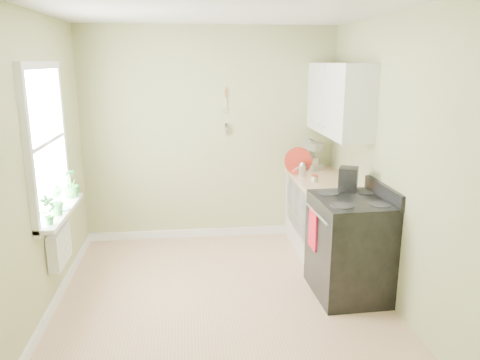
{
  "coord_description": "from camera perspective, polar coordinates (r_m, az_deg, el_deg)",
  "views": [
    {
      "loc": [
        -0.3,
        -4.1,
        2.27
      ],
      "look_at": [
        0.24,
        0.55,
        1.08
      ],
      "focal_mm": 35.0,
      "sensor_mm": 36.0,
      "label": 1
    }
  ],
  "objects": [
    {
      "name": "window_sill",
      "position": [
        4.77,
        -21.01,
        -3.64
      ],
      "size": [
        0.18,
        1.14,
        0.04
      ],
      "primitive_type": "cube",
      "color": "white",
      "rests_on": "wall_left"
    },
    {
      "name": "coffee_maker",
      "position": [
        4.88,
        13.0,
        -0.42
      ],
      "size": [
        0.25,
        0.26,
        0.32
      ],
      "color": "black",
      "rests_on": "countertop"
    },
    {
      "name": "red_tray",
      "position": [
        5.77,
        7.1,
        2.31
      ],
      "size": [
        0.35,
        0.09,
        0.34
      ],
      "primitive_type": "cylinder",
      "rotation": [
        1.45,
        0.0,
        0.08
      ],
      "color": "#AD2A1A",
      "rests_on": "countertop"
    },
    {
      "name": "ceiling",
      "position": [
        4.13,
        -2.53,
        20.39
      ],
      "size": [
        3.2,
        3.6,
        0.02
      ],
      "primitive_type": "cube",
      "color": "white",
      "rests_on": "wall_back"
    },
    {
      "name": "window",
      "position": [
        4.64,
        -22.62,
        4.26
      ],
      "size": [
        0.06,
        1.14,
        1.44
      ],
      "color": "white",
      "rests_on": "wall_left"
    },
    {
      "name": "wall_left",
      "position": [
        4.4,
        -23.74,
        0.99
      ],
      "size": [
        0.02,
        3.6,
        2.7
      ],
      "primitive_type": "cube",
      "color": "tan",
      "rests_on": "floor"
    },
    {
      "name": "jar",
      "position": [
        5.47,
        9.07,
        0.16
      ],
      "size": [
        0.08,
        0.08,
        0.08
      ],
      "color": "#BCB897",
      "rests_on": "countertop"
    },
    {
      "name": "base_cabinets",
      "position": [
        5.65,
        10.29,
        -4.9
      ],
      "size": [
        0.6,
        1.6,
        0.87
      ],
      "primitive_type": "cube",
      "color": "white",
      "rests_on": "floor"
    },
    {
      "name": "plant_b",
      "position": [
        4.59,
        -21.49,
        -2.32
      ],
      "size": [
        0.17,
        0.19,
        0.27
      ],
      "primitive_type": "imported",
      "rotation": [
        0.0,
        0.0,
        1.93
      ],
      "color": "#2F7E34",
      "rests_on": "window_sill"
    },
    {
      "name": "plant_a",
      "position": [
        4.33,
        -22.38,
        -3.38
      ],
      "size": [
        0.17,
        0.17,
        0.27
      ],
      "primitive_type": "imported",
      "rotation": [
        0.0,
        0.0,
        0.79
      ],
      "color": "#2F7E34",
      "rests_on": "window_sill"
    },
    {
      "name": "plant_c",
      "position": [
        5.13,
        -19.91,
        -0.33
      ],
      "size": [
        0.24,
        0.24,
        0.3
      ],
      "primitive_type": "imported",
      "rotation": [
        0.0,
        0.0,
        4.0
      ],
      "color": "#2F7E34",
      "rests_on": "window_sill"
    },
    {
      "name": "wall_back",
      "position": [
        5.99,
        -3.65,
        5.43
      ],
      "size": [
        3.2,
        0.02,
        2.7
      ],
      "primitive_type": "cube",
      "color": "tan",
      "rests_on": "floor"
    },
    {
      "name": "wall_right",
      "position": [
        4.61,
        18.05,
        2.08
      ],
      "size": [
        0.02,
        3.6,
        2.7
      ],
      "primitive_type": "cube",
      "color": "tan",
      "rests_on": "floor"
    },
    {
      "name": "floor",
      "position": [
        4.7,
        -2.16,
        -14.75
      ],
      "size": [
        3.2,
        3.6,
        0.02
      ],
      "primitive_type": "cube",
      "color": "tan",
      "rests_on": "ground"
    },
    {
      "name": "stand_mixer",
      "position": [
        6.14,
        8.73,
        2.87
      ],
      "size": [
        0.29,
        0.35,
        0.38
      ],
      "color": "#B2B2B7",
      "rests_on": "countertop"
    },
    {
      "name": "radiator",
      "position": [
        4.84,
        -21.15,
        -7.55
      ],
      "size": [
        0.12,
        0.5,
        0.35
      ],
      "primitive_type": "cube",
      "color": "white",
      "rests_on": "wall_left"
    },
    {
      "name": "wall_utensils",
      "position": [
        5.94,
        -1.72,
        7.47
      ],
      "size": [
        0.02,
        0.14,
        0.58
      ],
      "color": "#E3B88B",
      "rests_on": "wall_back"
    },
    {
      "name": "stove",
      "position": [
        4.78,
        13.35,
        -7.84
      ],
      "size": [
        0.74,
        0.83,
        1.12
      ],
      "color": "black",
      "rests_on": "floor"
    },
    {
      "name": "kettle",
      "position": [
        5.73,
        7.55,
        1.34
      ],
      "size": [
        0.17,
        0.1,
        0.17
      ],
      "color": "silver",
      "rests_on": "countertop"
    },
    {
      "name": "upper_cabinets",
      "position": [
        5.49,
        11.92,
        9.61
      ],
      "size": [
        0.35,
        1.4,
        0.8
      ],
      "primitive_type": "cube",
      "color": "white",
      "rests_on": "wall_right"
    },
    {
      "name": "countertop",
      "position": [
        5.51,
        10.4,
        -0.43
      ],
      "size": [
        0.64,
        1.6,
        0.04
      ],
      "primitive_type": "cube",
      "color": "#E3B88B",
      "rests_on": "base_cabinets"
    }
  ]
}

